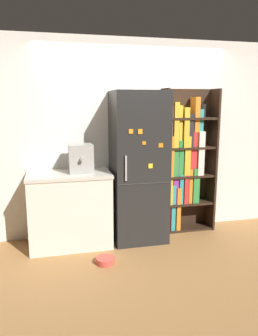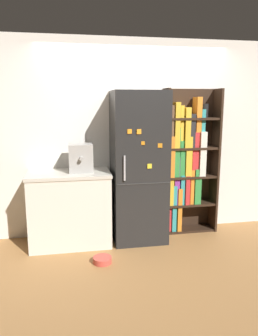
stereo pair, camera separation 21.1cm
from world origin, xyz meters
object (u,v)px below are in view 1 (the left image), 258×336
at_px(refrigerator, 139,167).
at_px(pet_bowl, 105,260).
at_px(espresso_machine, 81,158).
at_px(bookshelf, 183,162).

bearing_deg(refrigerator, pet_bowl, -132.12).
xyz_separation_m(refrigerator, espresso_machine, (-0.73, 0.00, 0.15)).
bearing_deg(pet_bowl, espresso_machine, 107.23).
height_order(refrigerator, bookshelf, bookshelf).
height_order(refrigerator, pet_bowl, refrigerator).
relative_size(refrigerator, bookshelf, 0.98).
bearing_deg(bookshelf, pet_bowl, -147.96).
bearing_deg(refrigerator, bookshelf, 13.81).
bearing_deg(bookshelf, espresso_machine, -173.37).
xyz_separation_m(refrigerator, pet_bowl, (-0.54, -0.60, -0.92)).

